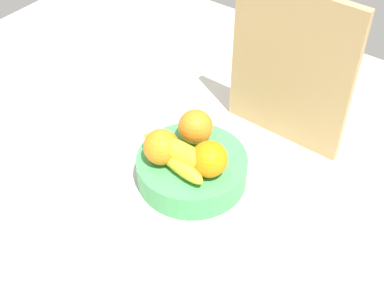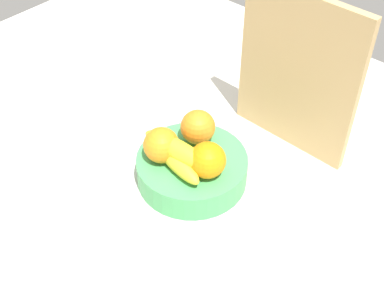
{
  "view_description": "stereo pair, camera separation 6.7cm",
  "coord_description": "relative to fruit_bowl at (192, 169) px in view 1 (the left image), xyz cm",
  "views": [
    {
      "loc": [
        43.86,
        -59.54,
        80.3
      ],
      "look_at": [
        -2.05,
        2.21,
        9.96
      ],
      "focal_mm": 48.95,
      "sensor_mm": 36.0,
      "label": 1
    },
    {
      "loc": [
        49.07,
        -55.31,
        80.3
      ],
      "look_at": [
        -2.05,
        2.21,
        9.96
      ],
      "focal_mm": 48.95,
      "sensor_mm": 36.0,
      "label": 2
    }
  ],
  "objects": [
    {
      "name": "ground_plane",
      "position": [
        2.05,
        -2.21,
        -4.48
      ],
      "size": [
        180.0,
        140.0,
        3.0
      ],
      "primitive_type": "cube",
      "color": "beige"
    },
    {
      "name": "fruit_bowl",
      "position": [
        0.0,
        0.0,
        0.0
      ],
      "size": [
        23.05,
        23.05,
        5.96
      ],
      "primitive_type": "cylinder",
      "color": "#45A25A",
      "rests_on": "ground_plane"
    },
    {
      "name": "orange_front_right",
      "position": [
        -4.61,
        -4.05,
        6.64
      ],
      "size": [
        7.33,
        7.33,
        7.33
      ],
      "primitive_type": "sphere",
      "color": "orange",
      "rests_on": "fruit_bowl"
    },
    {
      "name": "orange_center",
      "position": [
        5.09,
        -1.2,
        6.64
      ],
      "size": [
        7.33,
        7.33,
        7.33
      ],
      "primitive_type": "sphere",
      "color": "orange",
      "rests_on": "fruit_bowl"
    },
    {
      "name": "banana_bunch",
      "position": [
        -1.07,
        -3.55,
        6.08
      ],
      "size": [
        17.99,
        8.23,
        6.2
      ],
      "color": "yellow",
      "rests_on": "fruit_bowl"
    },
    {
      "name": "cutting_board",
      "position": [
        7.82,
        23.96,
        15.02
      ],
      "size": [
        28.03,
        2.44,
        36.0
      ],
      "primitive_type": "cube",
      "rotation": [
        0.0,
        0.0,
        -0.02
      ],
      "color": "tan",
      "rests_on": "ground_plane"
    },
    {
      "name": "orange_front_left",
      "position": [
        -2.82,
        5.0,
        6.64
      ],
      "size": [
        7.33,
        7.33,
        7.33
      ],
      "primitive_type": "sphere",
      "color": "orange",
      "rests_on": "fruit_bowl"
    }
  ]
}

